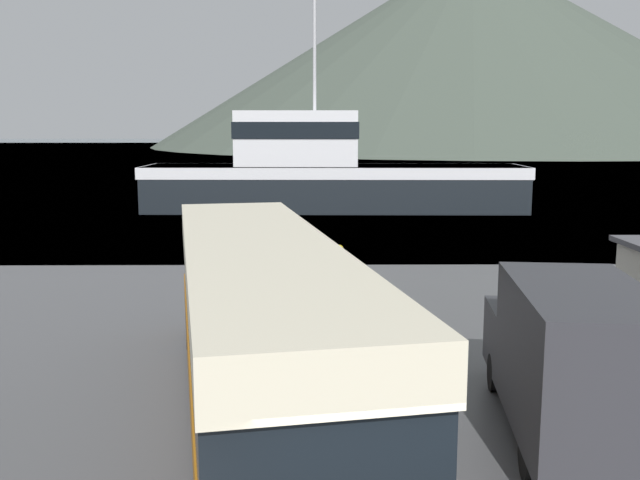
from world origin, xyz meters
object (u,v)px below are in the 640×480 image
Objects in this scene: tour_bus at (260,319)px; fishing_boat at (326,174)px; delivery_van at (570,357)px; small_boat at (177,196)px.

fishing_boat is (1.68, 30.28, 0.39)m from tour_bus.
tour_bus is 0.54× the size of fishing_boat.
delivery_van reaches higher than small_boat.
tour_bus is 2.22× the size of small_boat.
delivery_van is 1.07× the size of small_boat.
fishing_boat reaches higher than small_boat.
tour_bus reaches higher than delivery_van.
small_boat is (-8.03, 35.20, -1.37)m from tour_bus.
fishing_boat is 11.02m from small_boat.
tour_bus is 2.08× the size of delivery_van.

